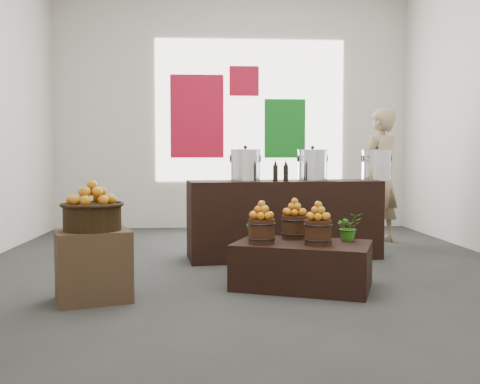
{
  "coord_description": "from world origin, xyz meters",
  "views": [
    {
      "loc": [
        -0.39,
        -5.66,
        1.16
      ],
      "look_at": [
        -0.09,
        -0.4,
        0.85
      ],
      "focal_mm": 40.0,
      "sensor_mm": 36.0,
      "label": 1
    }
  ],
  "objects": [
    {
      "name": "apples_in_basket",
      "position": [
        -1.36,
        -1.23,
        0.9
      ],
      "size": [
        0.37,
        0.37,
        0.2
      ],
      "primitive_type": null,
      "color": "#A51305",
      "rests_on": "wicker_basket"
    },
    {
      "name": "stock_pot_left",
      "position": [
        0.03,
        0.56,
        1.09
      ],
      "size": [
        0.35,
        0.35,
        0.35
      ],
      "primitive_type": "cylinder",
      "color": "silver",
      "rests_on": "counter"
    },
    {
      "name": "deco_red_upper",
      "position": [
        0.2,
        3.47,
        2.5
      ],
      "size": [
        0.5,
        0.04,
        0.5
      ],
      "primitive_type": "cube",
      "color": "#B70E29",
      "rests_on": "back_wall"
    },
    {
      "name": "counter",
      "position": [
        0.48,
        0.62,
        0.46
      ],
      "size": [
        2.31,
        0.98,
        0.92
      ],
      "primitive_type": "cube",
      "rotation": [
        0.0,
        0.0,
        0.12
      ],
      "color": "black",
      "rests_on": "ground"
    },
    {
      "name": "herb_garnish_right",
      "position": [
        0.89,
        -0.82,
        0.55
      ],
      "size": [
        0.26,
        0.24,
        0.26
      ],
      "primitive_type": "imported",
      "rotation": [
        0.0,
        0.0,
        0.14
      ],
      "color": "#286515",
      "rests_on": "display_table"
    },
    {
      "name": "deco_red_left",
      "position": [
        -0.6,
        3.47,
        1.9
      ],
      "size": [
        0.9,
        0.04,
        1.4
      ],
      "primitive_type": "cube",
      "color": "#B70E29",
      "rests_on": "back_wall"
    },
    {
      "name": "apples_in_bucket_rear",
      "position": [
        0.42,
        -0.64,
        0.72
      ],
      "size": [
        0.18,
        0.18,
        0.16
      ],
      "primitive_type": null,
      "color": "#A51305",
      "rests_on": "apple_bucket_rear"
    },
    {
      "name": "apples_in_bucket_front_right",
      "position": [
        0.56,
        -1.03,
        0.72
      ],
      "size": [
        0.18,
        0.18,
        0.16
      ],
      "primitive_type": null,
      "color": "#A51305",
      "rests_on": "apple_bucket_front_right"
    },
    {
      "name": "herb_garnish_left",
      "position": [
        0.04,
        -0.56,
        0.56
      ],
      "size": [
        0.18,
        0.15,
        0.3
      ],
      "primitive_type": "imported",
      "rotation": [
        0.0,
        0.0,
        -0.11
      ],
      "color": "#286515",
      "rests_on": "display_table"
    },
    {
      "name": "oil_cruets",
      "position": [
        0.51,
        0.4,
        1.05
      ],
      "size": [
        0.17,
        0.08,
        0.26
      ],
      "primitive_type": null,
      "rotation": [
        0.0,
        0.0,
        0.12
      ],
      "color": "black",
      "rests_on": "counter"
    },
    {
      "name": "deco_green_right",
      "position": [
        0.9,
        3.47,
        1.7
      ],
      "size": [
        0.7,
        0.04,
        1.0
      ],
      "primitive_type": "cube",
      "color": "#116D19",
      "rests_on": "back_wall"
    },
    {
      "name": "apple_bucket_front_right",
      "position": [
        0.56,
        -1.03,
        0.52
      ],
      "size": [
        0.24,
        0.24,
        0.22
      ],
      "primitive_type": "cylinder",
      "color": "#3C1D10",
      "rests_on": "display_table"
    },
    {
      "name": "crate",
      "position": [
        -1.36,
        -1.23,
        0.29
      ],
      "size": [
        0.71,
        0.64,
        0.59
      ],
      "primitive_type": "cube",
      "rotation": [
        0.0,
        0.0,
        0.33
      ],
      "color": "brown",
      "rests_on": "ground"
    },
    {
      "name": "back_opening",
      "position": [
        0.3,
        3.48,
        2.0
      ],
      "size": [
        3.2,
        0.02,
        2.4
      ],
      "primitive_type": "cube",
      "color": "white",
      "rests_on": "back_wall"
    },
    {
      "name": "ground",
      "position": [
        0.0,
        0.0,
        0.0
      ],
      "size": [
        7.0,
        7.0,
        0.0
      ],
      "primitive_type": "plane",
      "color": "#31312F",
      "rests_on": "ground"
    },
    {
      "name": "wicker_basket",
      "position": [
        -1.36,
        -1.23,
        0.69
      ],
      "size": [
        0.47,
        0.47,
        0.21
      ],
      "primitive_type": "cylinder",
      "color": "black",
      "rests_on": "crate"
    },
    {
      "name": "apple_bucket_front_left",
      "position": [
        0.07,
        -0.92,
        0.52
      ],
      "size": [
        0.24,
        0.24,
        0.22
      ],
      "primitive_type": "cylinder",
      "color": "#3C1D10",
      "rests_on": "display_table"
    },
    {
      "name": "apples_in_bucket_front_left",
      "position": [
        0.07,
        -0.92,
        0.72
      ],
      "size": [
        0.18,
        0.18,
        0.16
      ],
      "primitive_type": null,
      "color": "#A51305",
      "rests_on": "apple_bucket_front_left"
    },
    {
      "name": "display_table",
      "position": [
        0.45,
        -0.89,
        0.21
      ],
      "size": [
        1.38,
        1.11,
        0.41
      ],
      "primitive_type": "cube",
      "rotation": [
        0.0,
        0.0,
        -0.36
      ],
      "color": "black",
      "rests_on": "ground"
    },
    {
      "name": "stock_pot_right",
      "position": [
        1.65,
        0.76,
        1.09
      ],
      "size": [
        0.35,
        0.35,
        0.35
      ],
      "primitive_type": "cylinder",
      "color": "silver",
      "rests_on": "counter"
    },
    {
      "name": "shopper",
      "position": [
        1.98,
        1.68,
        0.94
      ],
      "size": [
        0.82,
        0.75,
        1.88
      ],
      "primitive_type": "imported",
      "rotation": [
        0.0,
        0.0,
        3.71
      ],
      "color": "#A08762",
      "rests_on": "ground"
    },
    {
      "name": "back_wall",
      "position": [
        0.0,
        3.5,
        2.0
      ],
      "size": [
        6.0,
        0.04,
        4.0
      ],
      "primitive_type": "cube",
      "color": "silver",
      "rests_on": "ground"
    },
    {
      "name": "stock_pot_center",
      "position": [
        0.84,
        0.66,
        1.09
      ],
      "size": [
        0.35,
        0.35,
        0.35
      ],
      "primitive_type": "cylinder",
      "color": "silver",
      "rests_on": "counter"
    },
    {
      "name": "apple_bucket_rear",
      "position": [
        0.42,
        -0.64,
        0.52
      ],
      "size": [
        0.24,
        0.24,
        0.22
      ],
      "primitive_type": "cylinder",
      "color": "#3C1D10",
      "rests_on": "display_table"
    }
  ]
}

